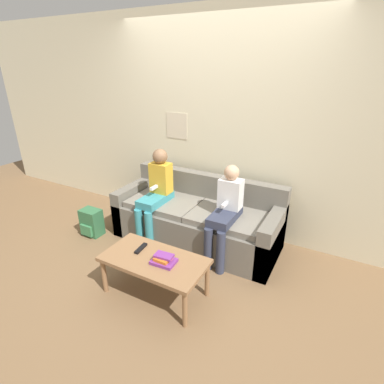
# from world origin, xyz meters

# --- Properties ---
(ground_plane) EXTENTS (10.00, 10.00, 0.00)m
(ground_plane) POSITION_xyz_m (0.00, 0.00, 0.00)
(ground_plane) COLOR brown
(wall_back) EXTENTS (8.00, 0.06, 2.60)m
(wall_back) POSITION_xyz_m (-0.00, 0.97, 1.30)
(wall_back) COLOR beige
(wall_back) RESTS_ON ground_plane
(couch) EXTENTS (1.95, 0.76, 0.77)m
(couch) POSITION_xyz_m (0.00, 0.49, 0.28)
(couch) COLOR #6B665B
(couch) RESTS_ON ground_plane
(coffee_table) EXTENTS (0.95, 0.49, 0.39)m
(coffee_table) POSITION_xyz_m (0.09, -0.52, 0.35)
(coffee_table) COLOR #8E6642
(coffee_table) RESTS_ON ground_plane
(person_left) EXTENTS (0.24, 0.53, 1.10)m
(person_left) POSITION_xyz_m (-0.46, 0.32, 0.62)
(person_left) COLOR teal
(person_left) RESTS_ON ground_plane
(person_right) EXTENTS (0.24, 0.53, 1.05)m
(person_right) POSITION_xyz_m (0.43, 0.31, 0.59)
(person_right) COLOR #33384C
(person_right) RESTS_ON ground_plane
(tv_remote) EXTENTS (0.06, 0.17, 0.02)m
(tv_remote) POSITION_xyz_m (-0.10, -0.46, 0.40)
(tv_remote) COLOR black
(tv_remote) RESTS_ON coffee_table
(book_stack) EXTENTS (0.22, 0.17, 0.08)m
(book_stack) POSITION_xyz_m (0.20, -0.53, 0.42)
(book_stack) COLOR #7A3389
(book_stack) RESTS_ON coffee_table
(backpack) EXTENTS (0.25, 0.21, 0.34)m
(backpack) POSITION_xyz_m (-1.22, -0.02, 0.17)
(backpack) COLOR #336B42
(backpack) RESTS_ON ground_plane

